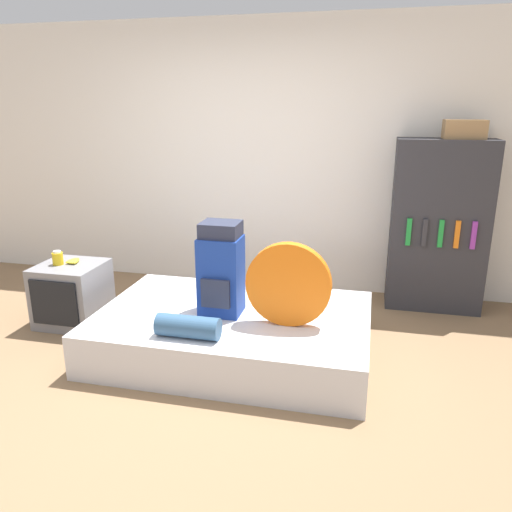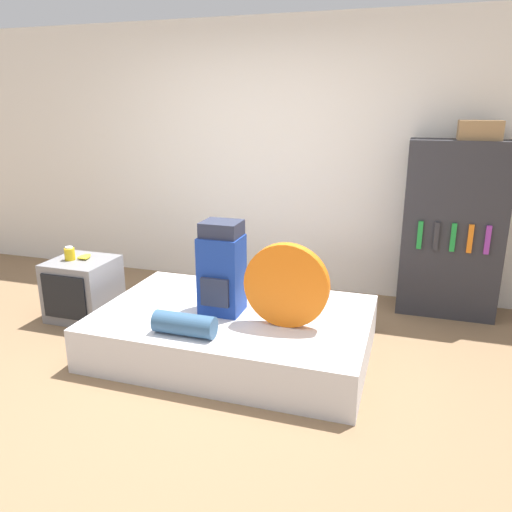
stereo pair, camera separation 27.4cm
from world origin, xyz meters
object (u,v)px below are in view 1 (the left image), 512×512
(backpack, at_px, (221,270))
(tent_bag, at_px, (288,285))
(sleeping_roll, at_px, (188,327))
(bookshelf, at_px, (438,226))
(television, at_px, (72,294))
(cardboard_box, at_px, (464,129))
(canister, at_px, (58,258))

(backpack, distance_m, tent_bag, 0.52)
(sleeping_roll, bearing_deg, bookshelf, 45.72)
(television, height_order, cardboard_box, cardboard_box)
(bookshelf, distance_m, cardboard_box, 0.85)
(backpack, height_order, television, backpack)
(backpack, distance_m, cardboard_box, 2.39)
(tent_bag, bearing_deg, canister, 171.18)
(sleeping_roll, xyz_separation_m, canister, (-1.40, 0.66, 0.18))
(bookshelf, bearing_deg, cardboard_box, -2.48)
(television, xyz_separation_m, cardboard_box, (3.15, 1.08, 1.35))
(sleeping_roll, xyz_separation_m, television, (-1.31, 0.68, -0.14))
(canister, distance_m, cardboard_box, 3.57)
(tent_bag, height_order, cardboard_box, cardboard_box)
(tent_bag, relative_size, television, 1.13)
(bookshelf, bearing_deg, sleeping_roll, -134.28)
(tent_bag, xyz_separation_m, television, (-1.92, 0.33, -0.36))
(tent_bag, xyz_separation_m, bookshelf, (1.12, 1.42, 0.14))
(sleeping_roll, bearing_deg, tent_bag, 30.11)
(backpack, bearing_deg, canister, 171.76)
(backpack, distance_m, canister, 1.51)
(television, bearing_deg, bookshelf, 19.71)
(sleeping_roll, height_order, bookshelf, bookshelf)
(canister, bearing_deg, cardboard_box, 18.73)
(tent_bag, distance_m, sleeping_roll, 0.73)
(tent_bag, bearing_deg, cardboard_box, 48.73)
(sleeping_roll, distance_m, cardboard_box, 2.82)
(backpack, height_order, sleeping_roll, backpack)
(canister, distance_m, bookshelf, 3.32)
(tent_bag, xyz_separation_m, cardboard_box, (1.24, 1.41, 0.99))
(television, xyz_separation_m, canister, (-0.09, -0.02, 0.32))
(tent_bag, relative_size, canister, 4.97)
(sleeping_roll, xyz_separation_m, cardboard_box, (1.84, 1.76, 1.21))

